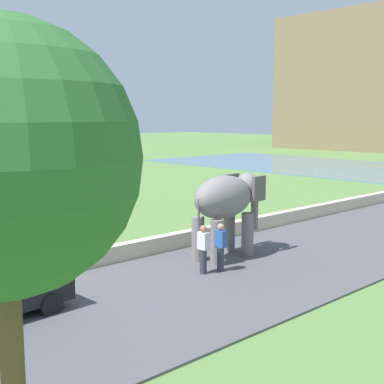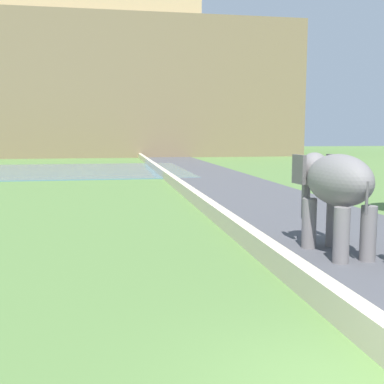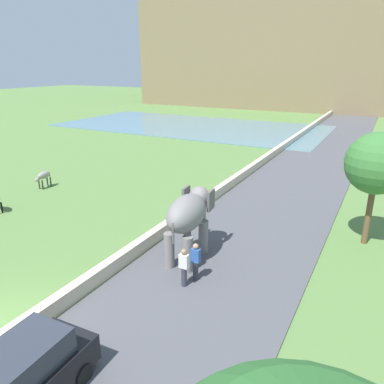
# 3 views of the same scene
# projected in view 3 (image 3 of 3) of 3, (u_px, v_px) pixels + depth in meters

# --- Properties ---
(road_surface) EXTENTS (7.00, 120.00, 0.06)m
(road_surface) POSITION_uv_depth(u_px,v_px,m) (295.00, 184.00, 26.42)
(road_surface) COLOR #4C4C51
(road_surface) RESTS_ON ground
(barrier_wall) EXTENTS (0.40, 110.00, 0.63)m
(barrier_wall) POSITION_uv_depth(u_px,v_px,m) (235.00, 180.00, 26.35)
(barrier_wall) COLOR beige
(barrier_wall) RESTS_ON ground
(lake) EXTENTS (36.00, 18.00, 0.08)m
(lake) POSITION_uv_depth(u_px,v_px,m) (191.00, 126.00, 51.20)
(lake) COLOR slate
(lake) RESTS_ON ground
(hill_distant) EXTENTS (64.00, 28.00, 20.18)m
(hill_distant) POSITION_uv_depth(u_px,v_px,m) (311.00, 54.00, 74.46)
(hill_distant) COLOR #7F6B4C
(hill_distant) RESTS_ON ground
(elephant) EXTENTS (1.64, 3.53, 2.99)m
(elephant) POSITION_uv_depth(u_px,v_px,m) (189.00, 215.00, 15.74)
(elephant) COLOR slate
(elephant) RESTS_ON ground
(person_beside_elephant) EXTENTS (0.36, 0.22, 1.63)m
(person_beside_elephant) POSITION_uv_depth(u_px,v_px,m) (184.00, 267.00, 13.97)
(person_beside_elephant) COLOR #33333D
(person_beside_elephant) RESTS_ON ground
(person_trailing) EXTENTS (0.36, 0.22, 1.63)m
(person_trailing) POSITION_uv_depth(u_px,v_px,m) (196.00, 261.00, 14.39)
(person_trailing) COLOR #33333D
(person_trailing) RESTS_ON ground
(car_black) EXTENTS (1.92, 4.07, 1.80)m
(car_black) POSITION_uv_depth(u_px,v_px,m) (20.00, 380.00, 8.93)
(car_black) COLOR black
(car_black) RESTS_ON ground
(cow_grey) EXTENTS (0.54, 1.41, 1.15)m
(cow_grey) POSITION_uv_depth(u_px,v_px,m) (43.00, 176.00, 25.43)
(cow_grey) COLOR gray
(cow_grey) RESTS_ON ground
(tree_near) EXTENTS (2.82, 2.82, 5.35)m
(tree_near) POSITION_uv_depth(u_px,v_px,m) (377.00, 164.00, 16.49)
(tree_near) COLOR brown
(tree_near) RESTS_ON ground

